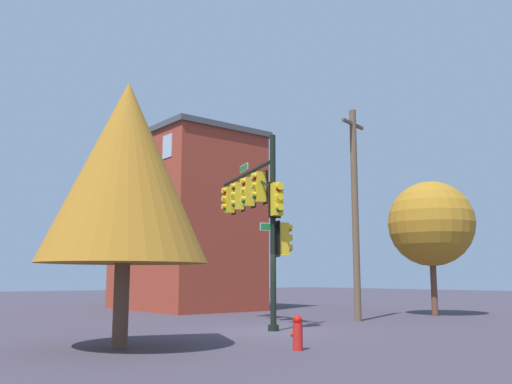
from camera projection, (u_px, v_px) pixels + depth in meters
ground_plane at (273, 331)px, 18.29m from camera, size 120.00×120.00×0.00m
signal_pole_assembly at (257, 205)px, 20.50m from camera, size 5.90×2.25×6.62m
utility_pole at (355, 209)px, 23.12m from camera, size 0.57×1.77×8.80m
fire_hydrant at (298, 333)px, 13.45m from camera, size 0.33×0.24×0.83m
tree_near at (431, 224)px, 26.16m from camera, size 3.98×3.98×6.24m
tree_mid at (126, 171)px, 14.35m from camera, size 4.28×4.28×6.85m
brick_building at (185, 222)px, 31.45m from camera, size 8.45×5.85×9.68m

